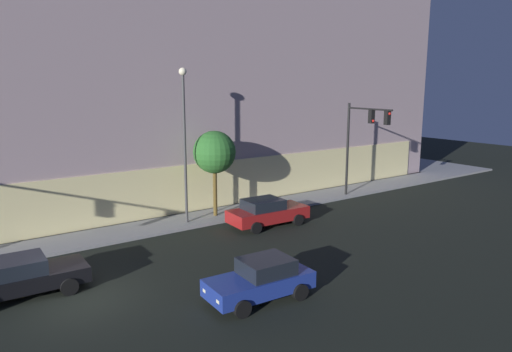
# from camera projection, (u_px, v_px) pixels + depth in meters

# --- Properties ---
(ground_plane) EXTENTS (120.00, 120.00, 0.00)m
(ground_plane) POSITION_uv_depth(u_px,v_px,m) (80.00, 301.00, 17.89)
(ground_plane) COLOR black
(modern_building) EXTENTS (37.75, 25.63, 21.71)m
(modern_building) POSITION_uv_depth(u_px,v_px,m) (170.00, 53.00, 40.92)
(modern_building) COLOR #4C4C51
(modern_building) RESTS_ON ground
(traffic_light_far_corner) EXTENTS (0.58, 4.19, 6.66)m
(traffic_light_far_corner) POSITION_uv_depth(u_px,v_px,m) (363.00, 132.00, 32.52)
(traffic_light_far_corner) COLOR black
(traffic_light_far_corner) RESTS_ON sidewalk_corner
(street_lamp_sidewalk) EXTENTS (0.44, 0.44, 8.87)m
(street_lamp_sidewalk) POSITION_uv_depth(u_px,v_px,m) (184.00, 129.00, 26.65)
(street_lamp_sidewalk) COLOR #434343
(street_lamp_sidewalk) RESTS_ON sidewalk_corner
(sidewalk_tree) EXTENTS (2.58, 2.58, 5.23)m
(sidewalk_tree) POSITION_uv_depth(u_px,v_px,m) (214.00, 153.00, 28.37)
(sidewalk_tree) COLOR brown
(sidewalk_tree) RESTS_ON sidewalk_corner
(car_black) EXTENTS (4.69, 2.25, 1.53)m
(car_black) POSITION_uv_depth(u_px,v_px,m) (21.00, 276.00, 18.24)
(car_black) COLOR black
(car_black) RESTS_ON ground
(car_blue) EXTENTS (4.21, 2.16, 1.58)m
(car_blue) POSITION_uv_depth(u_px,v_px,m) (261.00, 279.00, 17.95)
(car_blue) COLOR navy
(car_blue) RESTS_ON ground
(car_red) EXTENTS (4.78, 2.33, 1.61)m
(car_red) POSITION_uv_depth(u_px,v_px,m) (267.00, 212.00, 27.37)
(car_red) COLOR maroon
(car_red) RESTS_ON ground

